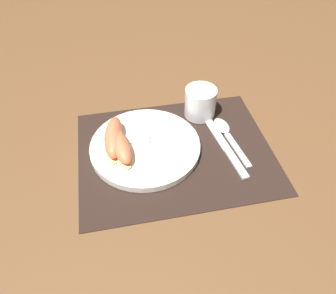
# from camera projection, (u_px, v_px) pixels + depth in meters

# --- Properties ---
(ground_plane) EXTENTS (3.00, 3.00, 0.00)m
(ground_plane) POSITION_uv_depth(u_px,v_px,m) (175.00, 152.00, 0.76)
(ground_plane) COLOR brown
(placemat) EXTENTS (0.44, 0.35, 0.00)m
(placemat) POSITION_uv_depth(u_px,v_px,m) (175.00, 151.00, 0.76)
(placemat) COLOR black
(placemat) RESTS_ON ground_plane
(plate) EXTENTS (0.26, 0.26, 0.02)m
(plate) POSITION_uv_depth(u_px,v_px,m) (145.00, 147.00, 0.76)
(plate) COLOR white
(plate) RESTS_ON placemat
(juice_glass) EXTENTS (0.08, 0.08, 0.08)m
(juice_glass) POSITION_uv_depth(u_px,v_px,m) (200.00, 104.00, 0.83)
(juice_glass) COLOR silver
(juice_glass) RESTS_ON placemat
(knife) EXTENTS (0.05, 0.23, 0.01)m
(knife) POSITION_uv_depth(u_px,v_px,m) (224.00, 145.00, 0.77)
(knife) COLOR silver
(knife) RESTS_ON placemat
(spoon) EXTENTS (0.05, 0.17, 0.01)m
(spoon) POSITION_uv_depth(u_px,v_px,m) (226.00, 132.00, 0.80)
(spoon) COLOR silver
(spoon) RESTS_ON placemat
(fork) EXTENTS (0.18, 0.07, 0.00)m
(fork) POSITION_uv_depth(u_px,v_px,m) (154.00, 140.00, 0.76)
(fork) COLOR silver
(fork) RESTS_ON plate
(citrus_wedge_0) EXTENTS (0.06, 0.12, 0.04)m
(citrus_wedge_0) POSITION_uv_depth(u_px,v_px,m) (114.00, 136.00, 0.75)
(citrus_wedge_0) COLOR #F4DB84
(citrus_wedge_0) RESTS_ON plate
(citrus_wedge_1) EXTENTS (0.06, 0.11, 0.04)m
(citrus_wedge_1) POSITION_uv_depth(u_px,v_px,m) (114.00, 142.00, 0.73)
(citrus_wedge_1) COLOR #F4DB84
(citrus_wedge_1) RESTS_ON plate
(citrus_wedge_2) EXTENTS (0.06, 0.13, 0.04)m
(citrus_wedge_2) POSITION_uv_depth(u_px,v_px,m) (120.00, 146.00, 0.72)
(citrus_wedge_2) COLOR #F4DB84
(citrus_wedge_2) RESTS_ON plate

